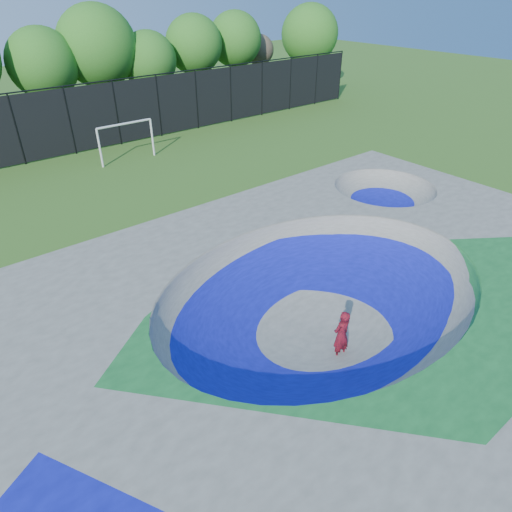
{
  "coord_description": "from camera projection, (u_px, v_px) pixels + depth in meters",
  "views": [
    {
      "loc": [
        -8.71,
        -7.44,
        9.27
      ],
      "look_at": [
        -0.22,
        3.0,
        1.1
      ],
      "focal_mm": 32.0,
      "sensor_mm": 36.0,
      "label": 1
    }
  ],
  "objects": [
    {
      "name": "ground",
      "position": [
        321.0,
        321.0,
        14.44
      ],
      "size": [
        120.0,
        120.0,
        0.0
      ],
      "primitive_type": "plane",
      "color": "#325E1A",
      "rests_on": "ground"
    },
    {
      "name": "skate_deck",
      "position": [
        323.0,
        303.0,
        14.05
      ],
      "size": [
        22.0,
        14.0,
        1.5
      ],
      "primitive_type": "cube",
      "color": "gray",
      "rests_on": "ground"
    },
    {
      "name": "skater",
      "position": [
        341.0,
        335.0,
        12.71
      ],
      "size": [
        0.59,
        0.39,
        1.58
      ],
      "primitive_type": "imported",
      "rotation": [
        0.0,
        0.0,
        3.12
      ],
      "color": "red",
      "rests_on": "ground"
    },
    {
      "name": "skateboard",
      "position": [
        339.0,
        355.0,
        13.11
      ],
      "size": [
        0.79,
        0.28,
        0.05
      ],
      "primitive_type": "cube",
      "rotation": [
        0.0,
        0.0,
        0.08
      ],
      "color": "black",
      "rests_on": "ground"
    },
    {
      "name": "soccer_goal",
      "position": [
        126.0,
        135.0,
        26.42
      ],
      "size": [
        3.43,
        0.12,
        2.26
      ],
      "color": "silver",
      "rests_on": "ground"
    },
    {
      "name": "fence",
      "position": [
        69.0,
        120.0,
        27.28
      ],
      "size": [
        48.09,
        0.09,
        4.04
      ],
      "color": "black",
      "rests_on": "ground"
    }
  ]
}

